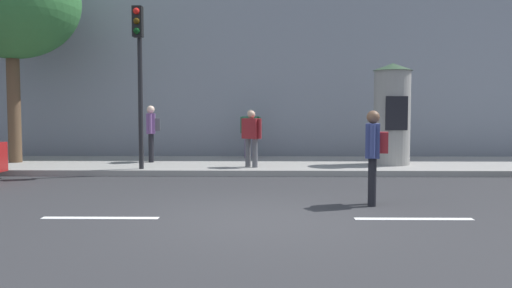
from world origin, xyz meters
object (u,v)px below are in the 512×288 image
Objects in this scene: poster_column at (392,113)px; street_tree at (11,2)px; pedestrian_in_light_jacket at (374,149)px; traffic_light at (139,60)px; pedestrian_in_red_top at (152,128)px; pedestrian_with_backpack at (251,134)px; pedestrian_near_pole at (251,129)px.

poster_column is 0.45× the size of street_tree.
poster_column is at bearing 73.42° from pedestrian_in_light_jacket.
pedestrian_in_red_top is at bearing 93.17° from traffic_light.
poster_column reaches higher than pedestrian_in_red_top.
traffic_light is 6.75m from pedestrian_in_light_jacket.
pedestrian_with_backpack is (-3.83, -0.72, -0.54)m from poster_column.
pedestrian_near_pole is at bearing 91.81° from pedestrian_with_backpack.
pedestrian_near_pole is 3.09m from pedestrian_in_red_top.
pedestrian_near_pole is (2.71, 3.15, -1.85)m from traffic_light.
traffic_light reaches higher than poster_column.
pedestrian_near_pole is (-3.91, 1.87, -0.51)m from poster_column.
street_tree is at bearing -177.65° from pedestrian_in_red_top.
street_tree is (-10.62, 0.44, 3.13)m from poster_column.
pedestrian_with_backpack is at bearing 115.68° from pedestrian_in_light_jacket.
poster_column is 5.63m from pedestrian_in_light_jacket.
traffic_light is 1.46× the size of poster_column.
street_tree is (-3.99, 1.72, 1.79)m from traffic_light.
traffic_light is at bearing 140.92° from pedestrian_in_light_jacket.
street_tree reaches higher than poster_column.
pedestrian_in_light_jacket is at bearing -72.26° from pedestrian_near_pole.
traffic_light is 4.70m from street_tree.
pedestrian_with_backpack is (6.79, -1.16, -3.67)m from street_tree.
poster_column is at bearing -25.52° from pedestrian_near_pole.
pedestrian_in_light_jacket is 1.02× the size of pedestrian_in_red_top.
pedestrian_with_backpack is at bearing -169.31° from poster_column.
pedestrian_in_red_top is (-5.13, 5.96, 0.14)m from pedestrian_in_light_jacket.
poster_column is 3.94m from pedestrian_with_backpack.
street_tree is at bearing 177.64° from poster_column.
poster_column is 6.77m from pedestrian_in_red_top.
pedestrian_in_light_jacket is 7.60m from pedestrian_near_pole.
pedestrian_in_light_jacket is at bearing -39.08° from traffic_light.
traffic_light reaches higher than pedestrian_with_backpack.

